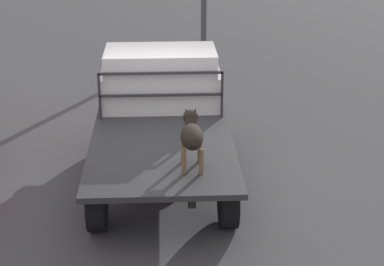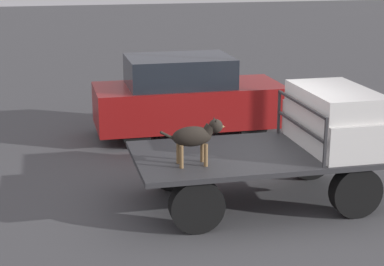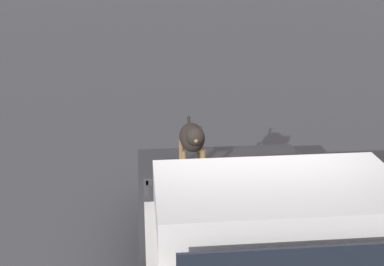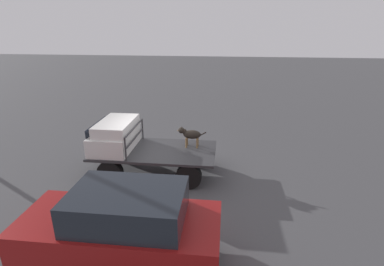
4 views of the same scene
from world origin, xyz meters
The scene contains 6 objects.
ground_plane centered at (0.00, 0.00, 0.00)m, with size 80.00×80.00×0.00m, color #474749.
flatbed_truck centered at (0.00, 0.00, 0.63)m, with size 4.02×2.08×0.86m.
truck_cab centered at (1.32, 0.00, 1.31)m, with size 1.23×1.96×0.96m.
truck_headboard centered at (0.66, 0.00, 1.37)m, with size 0.04×1.96×0.76m.
dog centered at (-1.13, -0.40, 1.31)m, with size 0.99×0.30×0.72m.
parked_sedan centered at (-0.30, 4.11, 0.87)m, with size 4.06×1.71×1.75m.
Camera 2 is at (-3.25, -9.24, 3.95)m, focal length 60.00 mm.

